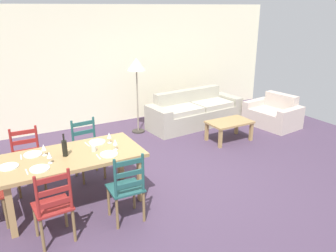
{
  "coord_description": "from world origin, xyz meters",
  "views": [
    {
      "loc": [
        -2.41,
        -4.32,
        2.65
      ],
      "look_at": [
        0.27,
        0.42,
        0.75
      ],
      "focal_mm": 36.72,
      "sensor_mm": 36.0,
      "label": 1
    }
  ],
  "objects_px": {
    "dining_chair_near_right": "(127,188)",
    "armchair_upholstered": "(274,115)",
    "coffee_cup_primary": "(94,148)",
    "wine_glass_far_left": "(44,148)",
    "wine_bottle": "(65,148)",
    "coffee_table": "(229,124)",
    "wine_glass_far_right": "(109,136)",
    "dining_chair_near_left": "(53,206)",
    "dining_chair_far_right": "(87,149)",
    "standing_lamp": "(137,69)",
    "wine_glass_near_left": "(49,155)",
    "dining_chair_far_left": "(28,160)",
    "dining_table": "(72,161)",
    "wine_glass_near_right": "(115,142)",
    "couch": "(193,113)"
  },
  "relations": [
    {
      "from": "wine_glass_near_right",
      "to": "dining_table",
      "type": "bearing_deg",
      "value": 167.28
    },
    {
      "from": "dining_chair_near_right",
      "to": "coffee_cup_primary",
      "type": "xyz_separation_m",
      "value": [
        -0.18,
        0.71,
        0.32
      ]
    },
    {
      "from": "dining_chair_near_left",
      "to": "coffee_cup_primary",
      "type": "relative_size",
      "value": 10.67
    },
    {
      "from": "wine_bottle",
      "to": "wine_glass_far_left",
      "type": "xyz_separation_m",
      "value": [
        -0.24,
        0.16,
        -0.01
      ]
    },
    {
      "from": "dining_chair_far_right",
      "to": "standing_lamp",
      "type": "height_order",
      "value": "standing_lamp"
    },
    {
      "from": "standing_lamp",
      "to": "coffee_table",
      "type": "bearing_deg",
      "value": -44.5
    },
    {
      "from": "wine_glass_far_right",
      "to": "armchair_upholstered",
      "type": "xyz_separation_m",
      "value": [
        4.38,
        0.95,
        -0.61
      ]
    },
    {
      "from": "armchair_upholstered",
      "to": "standing_lamp",
      "type": "xyz_separation_m",
      "value": [
        -2.97,
        1.14,
        1.16
      ]
    },
    {
      "from": "dining_chair_far_right",
      "to": "wine_glass_near_left",
      "type": "xyz_separation_m",
      "value": [
        -0.72,
        -0.85,
        0.38
      ]
    },
    {
      "from": "dining_chair_near_left",
      "to": "dining_chair_far_left",
      "type": "height_order",
      "value": "same"
    },
    {
      "from": "coffee_cup_primary",
      "to": "wine_bottle",
      "type": "bearing_deg",
      "value": 174.56
    },
    {
      "from": "dining_chair_far_left",
      "to": "couch",
      "type": "xyz_separation_m",
      "value": [
        3.84,
        1.31,
        -0.19
      ]
    },
    {
      "from": "wine_glass_near_right",
      "to": "coffee_cup_primary",
      "type": "distance_m",
      "value": 0.3
    },
    {
      "from": "wine_glass_far_left",
      "to": "wine_glass_far_right",
      "type": "xyz_separation_m",
      "value": [
        0.92,
        -0.0,
        0.0
      ]
    },
    {
      "from": "dining_chair_near_left",
      "to": "couch",
      "type": "relative_size",
      "value": 0.41
    },
    {
      "from": "wine_bottle",
      "to": "couch",
      "type": "height_order",
      "value": "wine_bottle"
    },
    {
      "from": "dining_chair_far_right",
      "to": "wine_glass_near_left",
      "type": "bearing_deg",
      "value": -130.47
    },
    {
      "from": "dining_chair_near_left",
      "to": "wine_bottle",
      "type": "relative_size",
      "value": 3.04
    },
    {
      "from": "dining_chair_near_left",
      "to": "dining_chair_near_right",
      "type": "height_order",
      "value": "same"
    },
    {
      "from": "wine_glass_far_left",
      "to": "armchair_upholstered",
      "type": "bearing_deg",
      "value": 10.12
    },
    {
      "from": "dining_chair_near_right",
      "to": "coffee_cup_primary",
      "type": "height_order",
      "value": "dining_chair_near_right"
    },
    {
      "from": "dining_chair_near_right",
      "to": "armchair_upholstered",
      "type": "xyz_separation_m",
      "value": [
        4.5,
        1.85,
        -0.23
      ]
    },
    {
      "from": "wine_glass_near_left",
      "to": "wine_glass_far_right",
      "type": "bearing_deg",
      "value": 17.47
    },
    {
      "from": "dining_chair_far_left",
      "to": "standing_lamp",
      "type": "relative_size",
      "value": 0.59
    },
    {
      "from": "dining_chair_near_left",
      "to": "dining_chair_near_right",
      "type": "bearing_deg",
      "value": -1.46
    },
    {
      "from": "dining_chair_near_left",
      "to": "standing_lamp",
      "type": "bearing_deg",
      "value": 50.69
    },
    {
      "from": "wine_glass_near_right",
      "to": "wine_glass_far_left",
      "type": "bearing_deg",
      "value": 162.25
    },
    {
      "from": "wine_glass_near_left",
      "to": "armchair_upholstered",
      "type": "distance_m",
      "value": 5.46
    },
    {
      "from": "dining_chair_far_right",
      "to": "wine_glass_far_right",
      "type": "relative_size",
      "value": 5.96
    },
    {
      "from": "standing_lamp",
      "to": "wine_glass_near_left",
      "type": "bearing_deg",
      "value": -134.28
    },
    {
      "from": "wine_glass_far_right",
      "to": "coffee_table",
      "type": "xyz_separation_m",
      "value": [
        2.83,
        0.69,
        -0.51
      ]
    },
    {
      "from": "dining_table",
      "to": "dining_chair_far_left",
      "type": "bearing_deg",
      "value": 122.48
    },
    {
      "from": "dining_chair_near_right",
      "to": "wine_bottle",
      "type": "distance_m",
      "value": 1.01
    },
    {
      "from": "dining_chair_near_right",
      "to": "standing_lamp",
      "type": "relative_size",
      "value": 0.59
    },
    {
      "from": "wine_bottle",
      "to": "wine_glass_far_left",
      "type": "height_order",
      "value": "wine_bottle"
    },
    {
      "from": "wine_bottle",
      "to": "standing_lamp",
      "type": "height_order",
      "value": "standing_lamp"
    },
    {
      "from": "coffee_table",
      "to": "armchair_upholstered",
      "type": "bearing_deg",
      "value": 9.51
    },
    {
      "from": "wine_glass_near_right",
      "to": "armchair_upholstered",
      "type": "distance_m",
      "value": 4.61
    },
    {
      "from": "wine_glass_far_left",
      "to": "dining_chair_far_left",
      "type": "bearing_deg",
      "value": 105.36
    },
    {
      "from": "wine_glass_near_right",
      "to": "wine_glass_far_right",
      "type": "relative_size",
      "value": 1.0
    },
    {
      "from": "dining_chair_far_right",
      "to": "coffee_table",
      "type": "xyz_separation_m",
      "value": [
        3.02,
        0.13,
        -0.12
      ]
    },
    {
      "from": "dining_table",
      "to": "dining_chair_near_right",
      "type": "height_order",
      "value": "dining_chair_near_right"
    },
    {
      "from": "dining_table",
      "to": "wine_bottle",
      "type": "relative_size",
      "value": 6.01
    },
    {
      "from": "standing_lamp",
      "to": "wine_glass_far_right",
      "type": "bearing_deg",
      "value": -123.98
    },
    {
      "from": "dining_chair_near_left",
      "to": "wine_glass_far_left",
      "type": "distance_m",
      "value": 0.97
    },
    {
      "from": "dining_chair_far_left",
      "to": "standing_lamp",
      "type": "bearing_deg",
      "value": 30.87
    },
    {
      "from": "wine_bottle",
      "to": "dining_chair_near_left",
      "type": "bearing_deg",
      "value": -115.16
    },
    {
      "from": "couch",
      "to": "coffee_table",
      "type": "bearing_deg",
      "value": -86.23
    },
    {
      "from": "dining_chair_far_right",
      "to": "armchair_upholstered",
      "type": "relative_size",
      "value": 0.77
    },
    {
      "from": "dining_chair_near_right",
      "to": "armchair_upholstered",
      "type": "distance_m",
      "value": 4.87
    }
  ]
}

